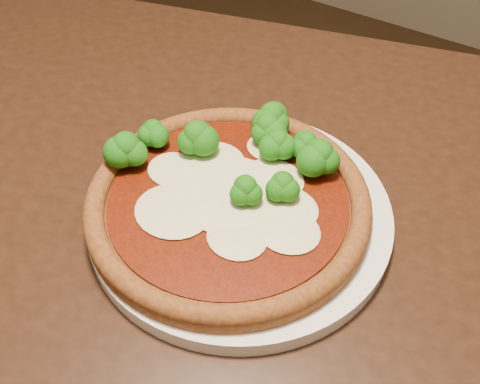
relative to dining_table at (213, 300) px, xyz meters
The scene contains 3 objects.
dining_table is the anchor object (origin of this frame).
plate 0.12m from the dining_table, 82.84° to the left, with size 0.31×0.31×0.02m, color white.
pizza 0.14m from the dining_table, 98.41° to the left, with size 0.29×0.29×0.06m.
Camera 1 is at (0.02, -0.15, 1.17)m, focal length 40.00 mm.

